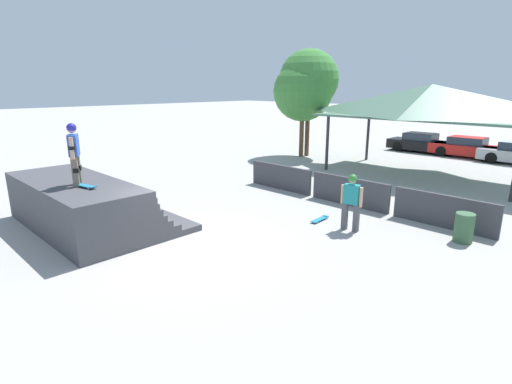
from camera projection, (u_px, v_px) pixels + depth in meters
name	position (u px, v px, depth m)	size (l,w,h in m)	color
ground_plane	(185.00, 245.00, 11.20)	(160.00, 160.00, 0.00)	#A3A09B
quarter_pipe_ramp	(84.00, 206.00, 12.49)	(5.75, 3.76, 1.54)	#424247
skater_on_deck	(74.00, 150.00, 11.31)	(0.74, 0.54, 1.79)	#6B6051
skateboard_on_deck	(86.00, 186.00, 11.28)	(0.85, 0.38, 0.09)	silver
bystander_walking	(352.00, 198.00, 12.09)	(0.70, 0.30, 1.77)	#4C4C51
skateboard_on_ground	(320.00, 219.00, 13.23)	(0.25, 0.85, 0.09)	green
barrier_fence	(349.00, 192.00, 14.83)	(10.04, 0.12, 1.05)	#3D3D42
pavilion_shelter	(431.00, 102.00, 18.84)	(10.13, 4.88, 4.41)	#2D2D33
tree_beside_pavilion	(303.00, 92.00, 24.25)	(3.58, 3.58, 5.77)	brown
tree_far_back	(309.00, 80.00, 24.36)	(3.62, 3.62, 6.52)	brown
trash_bin	(464.00, 228.00, 11.34)	(0.52, 0.52, 0.85)	#385B3D
parked_car_black	(421.00, 143.00, 26.83)	(4.26, 1.77, 1.27)	black
parked_car_red	(468.00, 148.00, 24.77)	(4.43, 1.74, 1.27)	red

